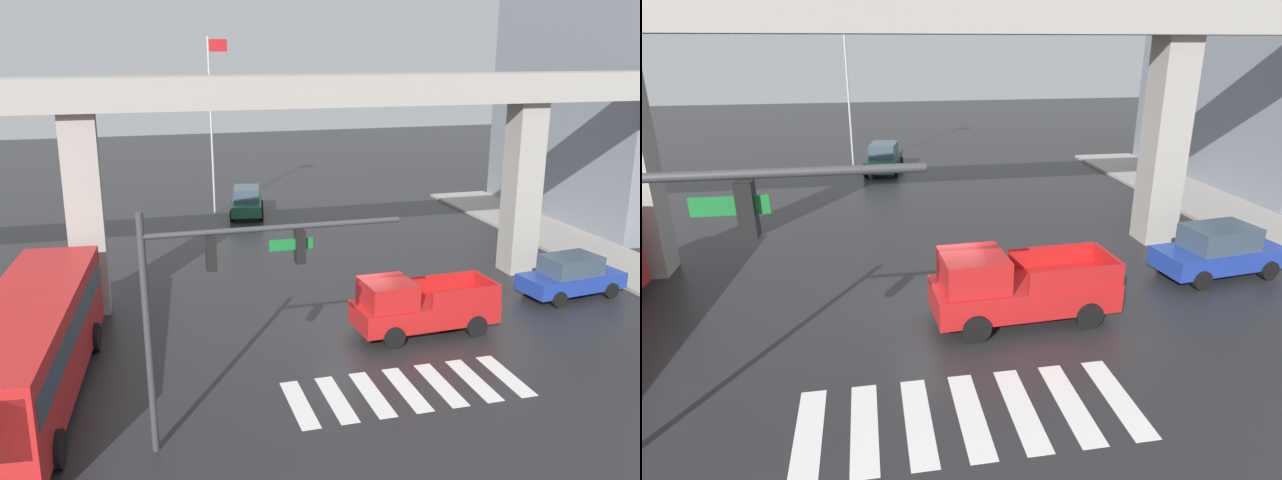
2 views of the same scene
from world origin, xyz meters
TOP-DOWN VIEW (x-y plane):
  - ground_plane at (0.00, 0.00)m, footprint 120.00×120.00m
  - crosswalk_stripes at (-0.00, -5.23)m, footprint 7.15×2.80m
  - elevated_overpass at (0.00, 4.00)m, footprint 56.97×2.09m
  - sidewalk_east at (14.27, 2.00)m, footprint 4.00×36.00m
  - pickup_truck at (1.96, -1.39)m, footprint 5.18×2.26m
  - city_bus at (-10.56, -2.71)m, footprint 3.57×10.99m
  - sedan_dark_green at (-0.81, 17.91)m, footprint 2.54×4.55m
  - sedan_blue at (9.55, 0.44)m, footprint 4.48×2.35m
  - traffic_signal_mast at (-5.63, -6.48)m, footprint 6.49×0.32m
  - flagpole at (-2.57, 18.69)m, footprint 1.16×0.12m

SIDE VIEW (x-z plane):
  - ground_plane at x=0.00m, z-range 0.00..0.00m
  - crosswalk_stripes at x=0.00m, z-range 0.00..0.01m
  - sidewalk_east at x=14.27m, z-range 0.00..0.15m
  - sedan_dark_green at x=-0.81m, z-range -0.01..1.71m
  - sedan_blue at x=9.55m, z-range -0.01..1.71m
  - pickup_truck at x=1.96m, z-range -0.05..2.03m
  - city_bus at x=-10.56m, z-range 0.23..3.22m
  - traffic_signal_mast at x=-5.63m, z-range 1.29..7.49m
  - flagpole at x=-2.57m, z-range 0.80..11.26m
  - elevated_overpass at x=0.00m, z-range 3.14..11.95m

